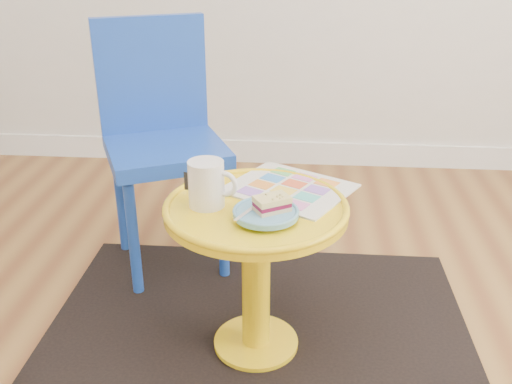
# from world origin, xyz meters

# --- Properties ---
(room_walls) EXTENTS (4.00, 4.00, 4.00)m
(room_walls) POSITION_xyz_m (-0.99, 0.99, 0.06)
(room_walls) COLOR silver
(room_walls) RESTS_ON ground
(rug) EXTENTS (1.30, 1.10, 0.01)m
(rug) POSITION_xyz_m (-0.05, 0.50, 0.00)
(rug) COLOR black
(rug) RESTS_ON ground
(side_table) EXTENTS (0.49, 0.49, 0.47)m
(side_table) POSITION_xyz_m (-0.05, 0.50, 0.34)
(side_table) COLOR yellow
(side_table) RESTS_ON ground
(chair) EXTENTS (0.51, 0.51, 0.87)m
(chair) POSITION_xyz_m (-0.42, 1.01, 0.50)
(chair) COLOR #1B46B5
(chair) RESTS_ON ground
(newspaper) EXTENTS (0.41, 0.39, 0.01)m
(newspaper) POSITION_xyz_m (0.04, 0.61, 0.47)
(newspaper) COLOR silver
(newspaper) RESTS_ON side_table
(mug) EXTENTS (0.13, 0.10, 0.12)m
(mug) POSITION_xyz_m (-0.18, 0.49, 0.53)
(mug) COLOR white
(mug) RESTS_ON side_table
(plate) EXTENTS (0.17, 0.17, 0.02)m
(plate) POSITION_xyz_m (-0.02, 0.42, 0.48)
(plate) COLOR #5EA1C7
(plate) RESTS_ON newspaper
(cake_slice) EXTENTS (0.10, 0.09, 0.04)m
(cake_slice) POSITION_xyz_m (-0.00, 0.43, 0.51)
(cake_slice) COLOR #D3BC8C
(cake_slice) RESTS_ON plate
(fork) EXTENTS (0.08, 0.14, 0.00)m
(fork) POSITION_xyz_m (-0.05, 0.42, 0.49)
(fork) COLOR silver
(fork) RESTS_ON plate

